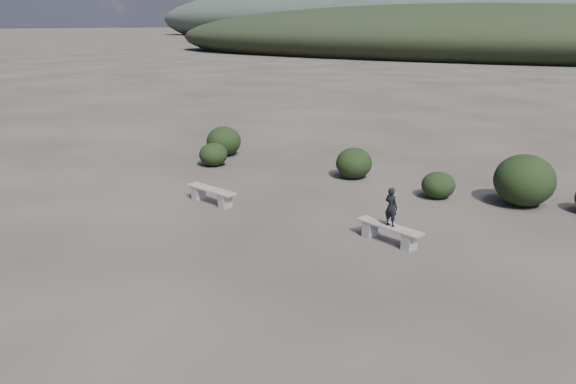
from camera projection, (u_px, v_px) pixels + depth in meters
The scene contains 9 objects.
ground at pixel (201, 277), 12.45m from camera, with size 1200.00×1200.00×0.00m, color #302925.
bench_left at pixel (211, 194), 17.48m from camera, with size 1.97×0.73×0.48m.
bench_right at pixel (389, 232), 14.33m from camera, with size 1.92×0.86×0.47m.
seated_person at pixel (391, 207), 14.12m from camera, with size 0.37×0.24×1.01m, color black.
shrub_a at pixel (213, 154), 22.07m from camera, with size 1.12×1.12×0.91m, color black.
shrub_b at pixel (354, 163), 20.28m from camera, with size 1.31×1.31×1.12m, color black.
shrub_c at pixel (438, 185), 17.99m from camera, with size 1.07×1.07×0.86m, color black.
shrub_d at pixel (524, 180), 17.16m from camera, with size 1.82×1.82×1.60m, color black.
shrub_f at pixel (224, 141), 23.79m from camera, with size 1.46×1.46×1.24m, color black.
Camera 1 is at (7.74, -8.56, 5.40)m, focal length 35.00 mm.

